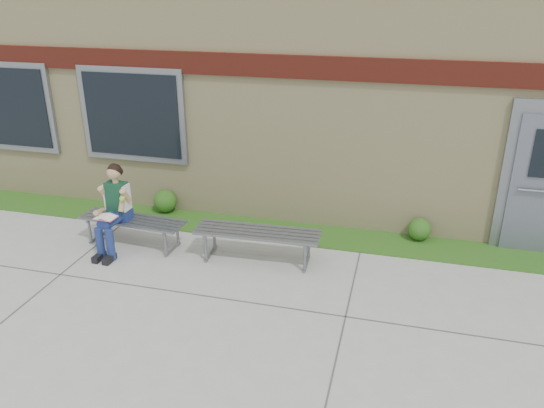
# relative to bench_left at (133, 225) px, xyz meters

# --- Properties ---
(ground) EXTENTS (80.00, 80.00, 0.00)m
(ground) POSITION_rel_bench_left_xyz_m (2.44, -1.61, -0.33)
(ground) COLOR #9E9E99
(ground) RESTS_ON ground
(grass_strip) EXTENTS (16.00, 0.80, 0.02)m
(grass_strip) POSITION_rel_bench_left_xyz_m (2.44, 0.99, -0.32)
(grass_strip) COLOR #2B5516
(grass_strip) RESTS_ON ground
(school_building) EXTENTS (16.20, 6.22, 4.20)m
(school_building) POSITION_rel_bench_left_xyz_m (2.44, 4.38, 1.77)
(school_building) COLOR beige
(school_building) RESTS_ON ground
(bench_left) EXTENTS (1.70, 0.60, 0.43)m
(bench_left) POSITION_rel_bench_left_xyz_m (0.00, 0.00, 0.00)
(bench_left) COLOR slate
(bench_left) RESTS_ON ground
(bench_right) EXTENTS (1.84, 0.59, 0.47)m
(bench_right) POSITION_rel_bench_left_xyz_m (2.00, -0.00, 0.03)
(bench_right) COLOR slate
(bench_right) RESTS_ON ground
(girl) EXTENTS (0.48, 0.81, 1.33)m
(girl) POSITION_rel_bench_left_xyz_m (-0.17, -0.20, 0.35)
(girl) COLOR navy
(girl) RESTS_ON ground
(shrub_mid) EXTENTS (0.40, 0.40, 0.40)m
(shrub_mid) POSITION_rel_bench_left_xyz_m (-0.04, 1.24, -0.11)
(shrub_mid) COLOR #2B5516
(shrub_mid) RESTS_ON grass_strip
(shrub_east) EXTENTS (0.36, 0.36, 0.36)m
(shrub_east) POSITION_rel_bench_left_xyz_m (4.29, 1.24, -0.14)
(shrub_east) COLOR #2B5516
(shrub_east) RESTS_ON grass_strip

